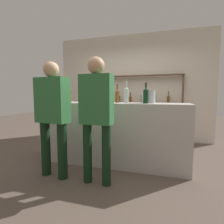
{
  "coord_description": "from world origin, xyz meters",
  "views": [
    {
      "loc": [
        0.86,
        -2.89,
        1.21
      ],
      "look_at": [
        0.0,
        0.0,
        0.91
      ],
      "focal_mm": 28.0,
      "sensor_mm": 36.0,
      "label": 1
    }
  ],
  "objects_px": {
    "ice_bucket": "(148,97)",
    "customer_left": "(53,111)",
    "counter_bottle_1": "(69,95)",
    "cork_jar": "(65,99)",
    "counter_bottle_2": "(117,96)",
    "counter_bottle_3": "(126,94)",
    "counter_bottle_0": "(83,96)",
    "customer_center": "(96,111)",
    "counter_bottle_4": "(146,95)"
  },
  "relations": [
    {
      "from": "counter_bottle_2",
      "to": "cork_jar",
      "type": "distance_m",
      "value": 1.0
    },
    {
      "from": "customer_left",
      "to": "counter_bottle_4",
      "type": "bearing_deg",
      "value": -54.91
    },
    {
      "from": "customer_left",
      "to": "cork_jar",
      "type": "bearing_deg",
      "value": 25.71
    },
    {
      "from": "counter_bottle_1",
      "to": "cork_jar",
      "type": "bearing_deg",
      "value": 137.98
    },
    {
      "from": "cork_jar",
      "to": "counter_bottle_2",
      "type": "bearing_deg",
      "value": 4.34
    },
    {
      "from": "counter_bottle_4",
      "to": "customer_left",
      "type": "relative_size",
      "value": 0.2
    },
    {
      "from": "customer_center",
      "to": "customer_left",
      "type": "xyz_separation_m",
      "value": [
        -0.68,
        0.01,
        -0.03
      ]
    },
    {
      "from": "counter_bottle_2",
      "to": "counter_bottle_3",
      "type": "xyz_separation_m",
      "value": [
        0.2,
        -0.16,
        0.02
      ]
    },
    {
      "from": "counter_bottle_3",
      "to": "counter_bottle_4",
      "type": "relative_size",
      "value": 1.13
    },
    {
      "from": "counter_bottle_3",
      "to": "customer_center",
      "type": "relative_size",
      "value": 0.22
    },
    {
      "from": "customer_left",
      "to": "customer_center",
      "type": "bearing_deg",
      "value": -84.14
    },
    {
      "from": "counter_bottle_1",
      "to": "counter_bottle_0",
      "type": "bearing_deg",
      "value": 16.95
    },
    {
      "from": "ice_bucket",
      "to": "customer_center",
      "type": "xyz_separation_m",
      "value": [
        -0.6,
        -0.85,
        -0.18
      ]
    },
    {
      "from": "customer_left",
      "to": "counter_bottle_3",
      "type": "bearing_deg",
      "value": -47.21
    },
    {
      "from": "counter_bottle_4",
      "to": "ice_bucket",
      "type": "distance_m",
      "value": 0.18
    },
    {
      "from": "counter_bottle_3",
      "to": "counter_bottle_4",
      "type": "bearing_deg",
      "value": -1.18
    },
    {
      "from": "counter_bottle_0",
      "to": "counter_bottle_2",
      "type": "distance_m",
      "value": 0.6
    },
    {
      "from": "counter_bottle_2",
      "to": "cork_jar",
      "type": "relative_size",
      "value": 2.35
    },
    {
      "from": "counter_bottle_1",
      "to": "ice_bucket",
      "type": "bearing_deg",
      "value": 9.89
    },
    {
      "from": "counter_bottle_0",
      "to": "counter_bottle_2",
      "type": "bearing_deg",
      "value": 15.26
    },
    {
      "from": "counter_bottle_3",
      "to": "counter_bottle_4",
      "type": "distance_m",
      "value": 0.32
    },
    {
      "from": "counter_bottle_0",
      "to": "customer_left",
      "type": "bearing_deg",
      "value": -103.09
    },
    {
      "from": "counter_bottle_0",
      "to": "customer_left",
      "type": "xyz_separation_m",
      "value": [
        -0.16,
        -0.68,
        -0.22
      ]
    },
    {
      "from": "counter_bottle_1",
      "to": "counter_bottle_3",
      "type": "distance_m",
      "value": 1.02
    },
    {
      "from": "customer_center",
      "to": "customer_left",
      "type": "distance_m",
      "value": 0.68
    },
    {
      "from": "ice_bucket",
      "to": "cork_jar",
      "type": "xyz_separation_m",
      "value": [
        -1.54,
        -0.08,
        -0.04
      ]
    },
    {
      "from": "counter_bottle_3",
      "to": "customer_center",
      "type": "xyz_separation_m",
      "value": [
        -0.25,
        -0.69,
        -0.21
      ]
    },
    {
      "from": "customer_left",
      "to": "counter_bottle_2",
      "type": "bearing_deg",
      "value": -34.52
    },
    {
      "from": "customer_center",
      "to": "counter_bottle_2",
      "type": "bearing_deg",
      "value": -2.52
    },
    {
      "from": "counter_bottle_2",
      "to": "ice_bucket",
      "type": "bearing_deg",
      "value": 0.53
    },
    {
      "from": "cork_jar",
      "to": "counter_bottle_4",
      "type": "bearing_deg",
      "value": -3.48
    },
    {
      "from": "ice_bucket",
      "to": "customer_left",
      "type": "relative_size",
      "value": 0.14
    },
    {
      "from": "counter_bottle_3",
      "to": "customer_center",
      "type": "distance_m",
      "value": 0.76
    },
    {
      "from": "counter_bottle_0",
      "to": "customer_center",
      "type": "xyz_separation_m",
      "value": [
        0.52,
        -0.69,
        -0.19
      ]
    },
    {
      "from": "counter_bottle_0",
      "to": "counter_bottle_1",
      "type": "distance_m",
      "value": 0.25
    },
    {
      "from": "counter_bottle_0",
      "to": "counter_bottle_3",
      "type": "bearing_deg",
      "value": -0.19
    },
    {
      "from": "counter_bottle_1",
      "to": "ice_bucket",
      "type": "height_order",
      "value": "counter_bottle_1"
    },
    {
      "from": "customer_left",
      "to": "counter_bottle_0",
      "type": "bearing_deg",
      "value": -6.2
    },
    {
      "from": "counter_bottle_1",
      "to": "ice_bucket",
      "type": "xyz_separation_m",
      "value": [
        1.36,
        0.24,
        -0.02
      ]
    },
    {
      "from": "counter_bottle_4",
      "to": "ice_bucket",
      "type": "xyz_separation_m",
      "value": [
        0.03,
        0.17,
        -0.02
      ]
    },
    {
      "from": "counter_bottle_4",
      "to": "cork_jar",
      "type": "bearing_deg",
      "value": 176.52
    },
    {
      "from": "counter_bottle_0",
      "to": "counter_bottle_2",
      "type": "height_order",
      "value": "counter_bottle_0"
    },
    {
      "from": "counter_bottle_4",
      "to": "customer_center",
      "type": "height_order",
      "value": "customer_center"
    },
    {
      "from": "counter_bottle_1",
      "to": "counter_bottle_3",
      "type": "height_order",
      "value": "counter_bottle_3"
    },
    {
      "from": "counter_bottle_2",
      "to": "ice_bucket",
      "type": "height_order",
      "value": "counter_bottle_2"
    },
    {
      "from": "counter_bottle_1",
      "to": "counter_bottle_3",
      "type": "relative_size",
      "value": 0.89
    },
    {
      "from": "counter_bottle_2",
      "to": "customer_center",
      "type": "bearing_deg",
      "value": -93.97
    },
    {
      "from": "counter_bottle_3",
      "to": "customer_left",
      "type": "relative_size",
      "value": 0.22
    },
    {
      "from": "cork_jar",
      "to": "counter_bottle_0",
      "type": "bearing_deg",
      "value": -11.21
    },
    {
      "from": "counter_bottle_4",
      "to": "counter_bottle_0",
      "type": "bearing_deg",
      "value": 179.52
    }
  ]
}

